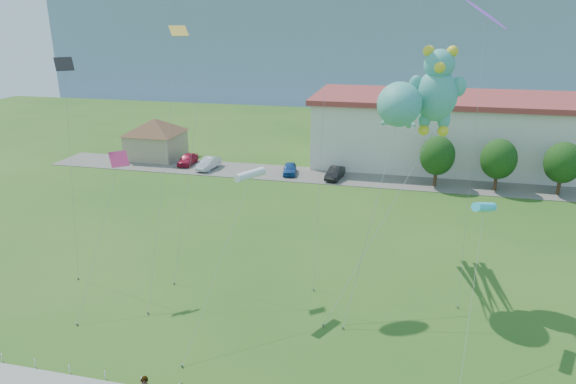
{
  "coord_description": "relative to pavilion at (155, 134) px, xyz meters",
  "views": [
    {
      "loc": [
        6.67,
        -19.76,
        17.11
      ],
      "look_at": [
        0.16,
        8.0,
        7.31
      ],
      "focal_mm": 32.0,
      "sensor_mm": 36.0,
      "label": 1
    }
  ],
  "objects": [
    {
      "name": "tree_far",
      "position": [
        46.0,
        -4.0,
        0.36
      ],
      "size": [
        3.6,
        3.6,
        5.47
      ],
      "color": "#3F2B19",
      "rests_on": "ground"
    },
    {
      "name": "teddy_bear_kite",
      "position": [
        32.32,
        -24.65,
        9.85
      ],
      "size": [
        7.29,
        8.8,
        15.45
      ],
      "color": "teal",
      "rests_on": "ground"
    },
    {
      "name": "pavilion",
      "position": [
        0.0,
        0.0,
        0.0
      ],
      "size": [
        9.2,
        9.2,
        5.0
      ],
      "color": "tan",
      "rests_on": "ground"
    },
    {
      "name": "parked_car_blue",
      "position": [
        18.07,
        -3.18,
        -2.36
      ],
      "size": [
        2.0,
        3.75,
        1.22
      ],
      "primitive_type": "imported",
      "rotation": [
        0.0,
        0.0,
        0.16
      ],
      "color": "#1A4792",
      "rests_on": "parking_strip"
    },
    {
      "name": "small_kite_white",
      "position": [
        21.79,
        -29.91,
        5.07
      ],
      "size": [
        1.78,
        8.9,
        8.61
      ],
      "color": "white",
      "rests_on": "ground"
    },
    {
      "name": "hill_ridge",
      "position": [
        24.0,
        82.0,
        9.48
      ],
      "size": [
        160.0,
        50.0,
        25.0
      ],
      "primitive_type": "cube",
      "color": "#7390A0",
      "rests_on": "ground"
    },
    {
      "name": "small_kite_pink",
      "position": [
        13.14,
        -30.42,
        4.69
      ],
      "size": [
        1.29,
        6.32,
        9.03
      ],
      "color": "#E23266",
      "rests_on": "ground"
    },
    {
      "name": "small_kite_purple",
      "position": [
        34.85,
        -23.4,
        13.79
      ],
      "size": [
        1.8,
        5.9,
        17.9
      ],
      "color": "purple",
      "rests_on": "ground"
    },
    {
      "name": "small_kite_yellow",
      "position": [
        15.88,
        -26.63,
        10.92
      ],
      "size": [
        1.29,
        8.6,
        16.64
      ],
      "color": "yellow",
      "rests_on": "ground"
    },
    {
      "name": "octopus_kite",
      "position": [
        30.14,
        -24.87,
        8.34
      ],
      "size": [
        3.59,
        12.65,
        13.4
      ],
      "color": "teal",
      "rests_on": "ground"
    },
    {
      "name": "parked_car_black",
      "position": [
        23.35,
        -3.81,
        -2.32
      ],
      "size": [
        1.89,
        4.04,
        1.28
      ],
      "primitive_type": "imported",
      "rotation": [
        0.0,
        0.0,
        -0.14
      ],
      "color": "black",
      "rests_on": "parking_strip"
    },
    {
      "name": "parking_strip",
      "position": [
        24.0,
        -3.0,
        -2.99
      ],
      "size": [
        70.0,
        6.0,
        0.06
      ],
      "primitive_type": "cube",
      "color": "#59544C",
      "rests_on": "ground"
    },
    {
      "name": "ground",
      "position": [
        24.0,
        -38.0,
        -3.02
      ],
      "size": [
        160.0,
        160.0,
        0.0
      ],
      "primitive_type": "plane",
      "color": "#245317",
      "rests_on": "ground"
    },
    {
      "name": "small_kite_black",
      "position": [
        9.11,
        -28.59,
        9.44
      ],
      "size": [
        1.29,
        2.95,
        14.64
      ],
      "color": "black",
      "rests_on": "ground"
    },
    {
      "name": "tree_mid",
      "position": [
        40.0,
        -4.0,
        0.36
      ],
      "size": [
        3.6,
        3.6,
        5.47
      ],
      "color": "#3F2B19",
      "rests_on": "ground"
    },
    {
      "name": "tree_near",
      "position": [
        34.0,
        -4.0,
        0.36
      ],
      "size": [
        3.6,
        3.6,
        5.47
      ],
      "color": "#3F2B19",
      "rests_on": "ground"
    },
    {
      "name": "parked_car_red",
      "position": [
        5.16,
        -2.2,
        -2.3
      ],
      "size": [
        1.71,
        3.94,
        1.32
      ],
      "primitive_type": "imported",
      "rotation": [
        0.0,
        0.0,
        0.04
      ],
      "color": "#AA1432",
      "rests_on": "parking_strip"
    },
    {
      "name": "small_kite_cyan",
      "position": [
        35.06,
        -30.27,
        4.3
      ],
      "size": [
        1.38,
        7.74,
        7.82
      ],
      "color": "#36DAF6",
      "rests_on": "ground"
    },
    {
      "name": "parked_car_silver",
      "position": [
        8.33,
        -3.39,
        -2.3
      ],
      "size": [
        1.91,
        4.19,
        1.33
      ],
      "primitive_type": "imported",
      "rotation": [
        0.0,
        0.0,
        -0.13
      ],
      "color": "silver",
      "rests_on": "parking_strip"
    }
  ]
}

